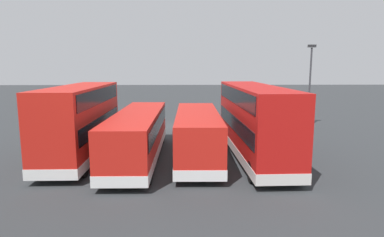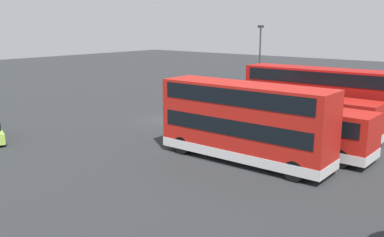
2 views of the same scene
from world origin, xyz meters
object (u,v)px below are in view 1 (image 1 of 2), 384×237
bus_single_deck_third (138,134)px  waste_bin_yellow (223,121)px  bus_single_deck_second (197,134)px  bus_double_decker_fourth (81,120)px  car_hatchback_silver (59,112)px  lamp_post_tall (310,80)px  bus_double_decker_near_end (254,119)px

bus_single_deck_third → waste_bin_yellow: bearing=-119.9°
bus_single_deck_third → waste_bin_yellow: bus_single_deck_third is taller
bus_single_deck_second → bus_double_decker_fourth: size_ratio=0.99×
bus_single_deck_second → car_hatchback_silver: bus_single_deck_second is taller
bus_double_decker_fourth → lamp_post_tall: size_ratio=1.35×
car_hatchback_silver → waste_bin_yellow: bearing=165.1°
bus_double_decker_near_end → bus_single_deck_second: size_ratio=1.19×
waste_bin_yellow → bus_single_deck_second: bearing=75.7°
waste_bin_yellow → lamp_post_tall: bearing=170.0°
bus_single_deck_second → waste_bin_yellow: bearing=-104.3°
bus_double_decker_fourth → waste_bin_yellow: bus_double_decker_fourth is taller
car_hatchback_silver → lamp_post_tall: 26.48m
bus_double_decker_near_end → bus_single_deck_third: size_ratio=1.04×
bus_double_decker_near_end → bus_single_deck_second: bus_double_decker_near_end is taller
lamp_post_tall → waste_bin_yellow: bearing=-10.0°
waste_bin_yellow → bus_double_decker_fourth: bearing=47.5°
bus_single_deck_second → bus_single_deck_third: 3.67m
bus_single_deck_third → car_hatchback_silver: bearing=-55.8°
bus_single_deck_third → bus_single_deck_second: bearing=-179.6°
bus_double_decker_near_end → bus_single_deck_third: 7.30m
waste_bin_yellow → car_hatchback_silver: bearing=-14.9°
waste_bin_yellow → bus_double_decker_near_end: bearing=93.3°
bus_double_decker_near_end → car_hatchback_silver: (18.27, -15.86, -1.75)m
bus_single_deck_second → car_hatchback_silver: 21.88m
bus_single_deck_third → bus_double_decker_fourth: bearing=-6.3°
bus_single_deck_third → car_hatchback_silver: size_ratio=2.47×
bus_double_decker_near_end → bus_single_deck_third: bearing=2.8°
bus_single_deck_second → car_hatchback_silver: (14.70, -16.19, -0.92)m
bus_double_decker_fourth → lamp_post_tall: lamp_post_tall is taller
lamp_post_tall → bus_single_deck_third: bearing=35.0°
bus_double_decker_near_end → lamp_post_tall: size_ratio=1.58×
bus_single_deck_third → lamp_post_tall: (-14.46, -10.12, 2.89)m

